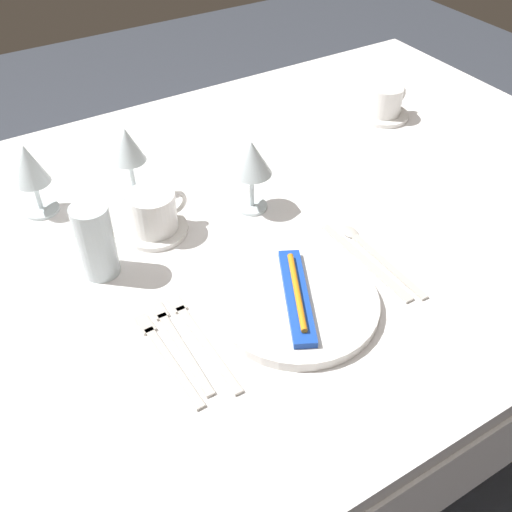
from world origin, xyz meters
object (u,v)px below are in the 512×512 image
(dinner_plate, at_px, (294,303))
(dinner_knife, at_px, (366,263))
(coffee_cup_left, at_px, (386,100))
(wine_glass_left, at_px, (29,168))
(spoon_soup, at_px, (372,251))
(fork_inner, at_px, (177,341))
(wine_glass_right, at_px, (128,149))
(wine_glass_centre, at_px, (252,161))
(toothbrush_package, at_px, (295,296))
(fork_outer, at_px, (199,336))
(drink_tumbler, at_px, (97,245))
(fork_salad, at_px, (165,354))
(coffee_cup_right, at_px, (154,211))

(dinner_plate, xyz_separation_m, dinner_knife, (0.17, 0.02, -0.01))
(coffee_cup_left, relative_size, wine_glass_left, 0.71)
(spoon_soup, relative_size, wine_glass_left, 1.53)
(fork_inner, height_order, coffee_cup_left, coffee_cup_left)
(spoon_soup, xyz_separation_m, wine_glass_right, (-0.29, 0.40, 0.10))
(fork_inner, distance_m, coffee_cup_left, 0.84)
(dinner_knife, bearing_deg, wine_glass_centre, 109.46)
(toothbrush_package, distance_m, fork_outer, 0.16)
(dinner_plate, bearing_deg, drink_tumbler, 134.09)
(fork_salad, distance_m, spoon_soup, 0.42)
(dinner_knife, xyz_separation_m, wine_glass_left, (-0.44, 0.45, 0.10))
(spoon_soup, distance_m, drink_tumbler, 0.48)
(wine_glass_left, bearing_deg, toothbrush_package, -59.63)
(spoon_soup, height_order, wine_glass_left, wine_glass_left)
(dinner_plate, relative_size, fork_salad, 1.31)
(dinner_plate, distance_m, fork_outer, 0.16)
(fork_inner, distance_m, wine_glass_centre, 0.38)
(wine_glass_right, distance_m, drink_tumbler, 0.24)
(toothbrush_package, distance_m, dinner_knife, 0.17)
(toothbrush_package, relative_size, fork_outer, 0.90)
(fork_salad, bearing_deg, wine_glass_left, 96.92)
(spoon_soup, bearing_deg, wine_glass_right, 126.45)
(fork_outer, relative_size, wine_glass_centre, 1.54)
(fork_outer, distance_m, wine_glass_right, 0.43)
(spoon_soup, relative_size, wine_glass_centre, 1.52)
(dinner_knife, xyz_separation_m, drink_tumbler, (-0.40, 0.22, 0.06))
(dinner_plate, height_order, wine_glass_centre, wine_glass_centre)
(fork_salad, bearing_deg, fork_inner, 28.39)
(dinner_plate, relative_size, spoon_soup, 1.20)
(coffee_cup_right, relative_size, wine_glass_centre, 0.76)
(drink_tumbler, bearing_deg, fork_salad, -86.26)
(wine_glass_right, xyz_separation_m, drink_tumbler, (-0.14, -0.19, -0.04))
(toothbrush_package, xyz_separation_m, fork_inner, (-0.19, 0.03, -0.02))
(wine_glass_left, bearing_deg, fork_salad, -83.08)
(fork_outer, xyz_separation_m, wine_glass_centre, (0.24, 0.25, 0.10))
(coffee_cup_right, xyz_separation_m, wine_glass_centre, (0.19, -0.03, 0.06))
(fork_salad, bearing_deg, wine_glass_centre, 39.84)
(fork_salad, relative_size, coffee_cup_left, 1.98)
(wine_glass_centre, bearing_deg, coffee_cup_right, 171.55)
(wine_glass_centre, height_order, drink_tumbler, wine_glass_centre)
(toothbrush_package, height_order, fork_salad, toothbrush_package)
(wine_glass_left, relative_size, drink_tumbler, 1.07)
(toothbrush_package, relative_size, fork_inner, 0.97)
(coffee_cup_right, xyz_separation_m, drink_tumbler, (-0.12, -0.05, 0.01))
(dinner_knife, height_order, wine_glass_centre, wine_glass_centre)
(toothbrush_package, bearing_deg, fork_inner, 170.90)
(toothbrush_package, height_order, wine_glass_right, wine_glass_right)
(dinner_knife, distance_m, drink_tumbler, 0.46)
(toothbrush_package, bearing_deg, wine_glass_left, 120.37)
(dinner_plate, xyz_separation_m, fork_outer, (-0.16, 0.02, -0.01))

